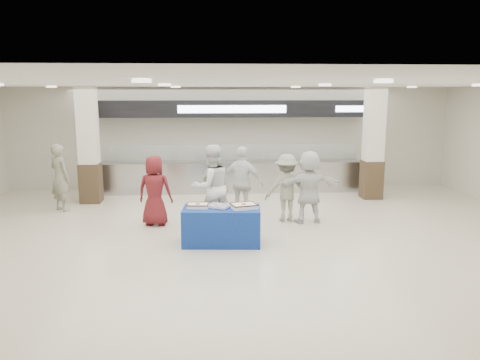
{
  "coord_description": "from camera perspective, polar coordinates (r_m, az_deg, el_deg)",
  "views": [
    {
      "loc": [
        -0.69,
        -8.85,
        3.03
      ],
      "look_at": [
        0.0,
        1.6,
        1.07
      ],
      "focal_mm": 35.0,
      "sensor_mm": 36.0,
      "label": 1
    }
  ],
  "objects": [
    {
      "name": "ground",
      "position": [
        9.38,
        0.64,
        -8.24
      ],
      "size": [
        14.0,
        14.0,
        0.0
      ],
      "primitive_type": "plane",
      "color": "beige",
      "rests_on": "ground"
    },
    {
      "name": "chef_tall",
      "position": [
        10.49,
        -3.52,
        -0.85
      ],
      "size": [
        1.14,
        1.04,
        1.9
      ],
      "primitive_type": "imported",
      "rotation": [
        0.0,
        0.0,
        3.57
      ],
      "color": "white",
      "rests_on": "ground"
    },
    {
      "name": "sheet_cake_left",
      "position": [
        9.48,
        -5.17,
        -3.07
      ],
      "size": [
        0.46,
        0.37,
        0.09
      ],
      "color": "white",
      "rests_on": "display_table"
    },
    {
      "name": "soldier_a",
      "position": [
        10.66,
        -3.0,
        -1.28
      ],
      "size": [
        0.7,
        0.56,
        1.68
      ],
      "primitive_type": "imported",
      "rotation": [
        0.0,
        0.0,
        2.84
      ],
      "color": "slate",
      "rests_on": "ground"
    },
    {
      "name": "serving_line",
      "position": [
        14.38,
        -1.0,
        3.13
      ],
      "size": [
        8.7,
        0.85,
        2.8
      ],
      "color": "#AEB0B5",
      "rests_on": "ground"
    },
    {
      "name": "soldier_b",
      "position": [
        11.15,
        5.69,
        -0.96
      ],
      "size": [
        1.09,
        0.68,
        1.61
      ],
      "primitive_type": "imported",
      "rotation": [
        0.0,
        0.0,
        3.23
      ],
      "color": "slate",
      "rests_on": "ground"
    },
    {
      "name": "civilian_maroon",
      "position": [
        10.92,
        -10.34,
        -1.28
      ],
      "size": [
        0.88,
        0.66,
        1.63
      ],
      "primitive_type": "imported",
      "rotation": [
        0.0,
        0.0,
        2.94
      ],
      "color": "maroon",
      "rests_on": "ground"
    },
    {
      "name": "civilian_white",
      "position": [
        11.07,
        8.39,
        -0.81
      ],
      "size": [
        1.62,
        0.62,
        1.72
      ],
      "primitive_type": "imported",
      "rotation": [
        0.0,
        0.0,
        3.21
      ],
      "color": "white",
      "rests_on": "ground"
    },
    {
      "name": "display_table",
      "position": [
        9.51,
        -2.26,
        -5.6
      ],
      "size": [
        1.6,
        0.89,
        0.75
      ],
      "primitive_type": "cube",
      "rotation": [
        0.0,
        0.0,
        -0.08
      ],
      "color": "navy",
      "rests_on": "ground"
    },
    {
      "name": "soldier_bg",
      "position": [
        12.92,
        -21.1,
        0.3
      ],
      "size": [
        0.76,
        0.73,
        1.76
      ],
      "primitive_type": "imported",
      "rotation": [
        0.0,
        0.0,
        2.47
      ],
      "color": "slate",
      "rests_on": "ground"
    },
    {
      "name": "chef_short",
      "position": [
        11.28,
        0.32,
        -0.34
      ],
      "size": [
        1.12,
        0.83,
        1.77
      ],
      "primitive_type": "imported",
      "rotation": [
        0.0,
        0.0,
        2.71
      ],
      "color": "white",
      "rests_on": "ground"
    },
    {
      "name": "cupcake_tray",
      "position": [
        9.43,
        -2.59,
        -3.2
      ],
      "size": [
        0.47,
        0.43,
        0.06
      ],
      "color": "#B8B8BD",
      "rests_on": "display_table"
    },
    {
      "name": "sheet_cake_right",
      "position": [
        9.39,
        0.45,
        -3.13
      ],
      "size": [
        0.58,
        0.5,
        0.1
      ],
      "color": "white",
      "rests_on": "display_table"
    },
    {
      "name": "column_left",
      "position": [
        13.54,
        -17.95,
        3.74
      ],
      "size": [
        0.55,
        0.55,
        3.2
      ],
      "color": "#362618",
      "rests_on": "ground"
    },
    {
      "name": "column_right",
      "position": [
        13.95,
        15.92,
        4.03
      ],
      "size": [
        0.55,
        0.55,
        3.2
      ],
      "color": "#362618",
      "rests_on": "ground"
    }
  ]
}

